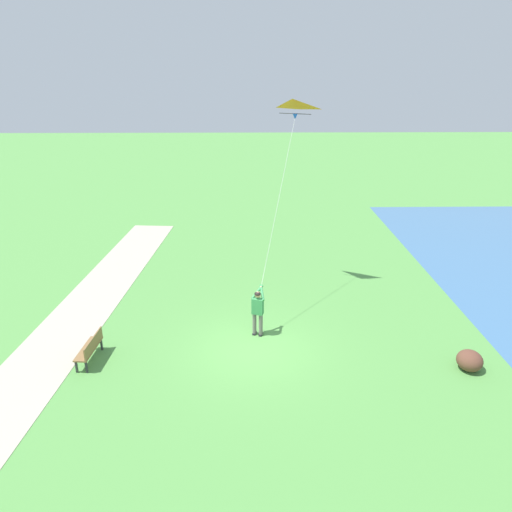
{
  "coord_description": "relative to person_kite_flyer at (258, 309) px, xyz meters",
  "views": [
    {
      "loc": [
        0.15,
        14.22,
        9.02
      ],
      "look_at": [
        -0.08,
        0.53,
        3.65
      ],
      "focal_mm": 33.61,
      "sensor_mm": 36.0,
      "label": 1
    }
  ],
  "objects": [
    {
      "name": "flying_kite",
      "position": [
        -1.41,
        -4.02,
        6.43
      ],
      "size": [
        2.06,
        4.3,
        6.05
      ],
      "color": "orange"
    },
    {
      "name": "ground_plane",
      "position": [
        0.18,
        0.95,
        -1.05
      ],
      "size": [
        120.0,
        120.0,
        0.0
      ],
      "primitive_type": "plane",
      "color": "#569947"
    },
    {
      "name": "lakeside_shrub",
      "position": [
        -6.73,
        2.28,
        -0.72
      ],
      "size": [
        0.81,
        0.86,
        0.65
      ],
      "primitive_type": "ellipsoid",
      "color": "brown",
      "rests_on": "ground"
    },
    {
      "name": "park_bench_near_walkway",
      "position": [
        5.52,
        1.58,
        -0.54
      ],
      "size": [
        0.55,
        1.53,
        0.88
      ],
      "color": "olive",
      "rests_on": "ground"
    },
    {
      "name": "person_kite_flyer",
      "position": [
        0.0,
        0.0,
        0.0
      ],
      "size": [
        0.49,
        0.63,
        1.83
      ],
      "color": "#232328",
      "rests_on": "ground"
    },
    {
      "name": "walkway_path",
      "position": [
        7.3,
        2.95,
        -1.04
      ],
      "size": [
        4.79,
        32.09,
        0.02
      ],
      "primitive_type": "cube",
      "rotation": [
        0.0,
        0.0,
        -0.08
      ],
      "color": "#B7AD99",
      "rests_on": "ground"
    }
  ]
}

